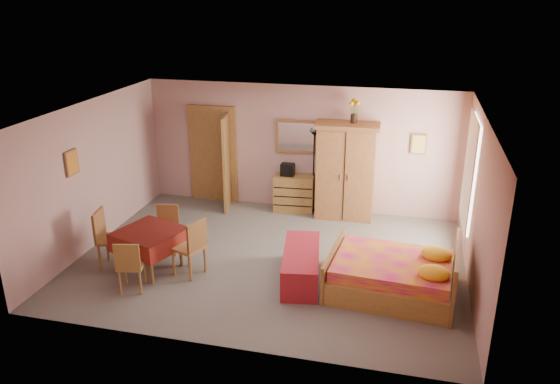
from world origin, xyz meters
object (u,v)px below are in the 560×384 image
(wall_mirror, at_px, (297,137))
(floor_lamp, at_px, (314,171))
(bed, at_px, (392,266))
(chair_south, at_px, (131,264))
(chair_east, at_px, (188,247))
(chair_north, at_px, (167,230))
(chair_west, at_px, (113,239))
(dining_table, at_px, (151,250))
(chest_of_drawers, at_px, (294,193))
(bench, at_px, (301,265))
(sunflower_vase, at_px, (354,111))
(wardrobe, at_px, (346,171))
(stereo, at_px, (288,170))

(wall_mirror, distance_m, floor_lamp, 0.79)
(bed, bearing_deg, chair_south, -162.70)
(floor_lamp, height_order, chair_east, floor_lamp)
(chair_north, relative_size, chair_west, 0.85)
(dining_table, relative_size, chair_south, 1.11)
(floor_lamp, xyz_separation_m, dining_table, (-2.14, -3.15, -0.51))
(chair_west, bearing_deg, chest_of_drawers, 131.17)
(bed, height_order, bench, bed)
(bench, xyz_separation_m, chair_north, (-2.49, 0.38, 0.17))
(bed, bearing_deg, floor_lamp, 125.66)
(chest_of_drawers, xyz_separation_m, sunflower_vase, (1.17, 0.02, 1.80))
(floor_lamp, height_order, chair_north, floor_lamp)
(wardrobe, height_order, chair_south, wardrobe)
(chair_south, bearing_deg, chest_of_drawers, 51.17)
(sunflower_vase, bearing_deg, wardrobe, -141.30)
(stereo, relative_size, floor_lamp, 0.16)
(stereo, height_order, bed, stereo)
(stereo, distance_m, floor_lamp, 0.54)
(chest_of_drawers, bearing_deg, chair_north, -131.25)
(chest_of_drawers, bearing_deg, chair_west, -133.11)
(chest_of_drawers, xyz_separation_m, bench, (0.73, -2.77, -0.13))
(wall_mirror, relative_size, chair_east, 0.91)
(wall_mirror, xyz_separation_m, sunflower_vase, (1.17, -0.19, 0.64))
(wardrobe, height_order, dining_table, wardrobe)
(sunflower_vase, xyz_separation_m, chair_east, (-2.25, -3.04, -1.70))
(chest_of_drawers, bearing_deg, chair_east, -114.56)
(stereo, relative_size, chair_west, 0.28)
(wall_mirror, xyz_separation_m, chair_west, (-2.42, -3.28, -1.06))
(sunflower_vase, bearing_deg, chair_south, -128.17)
(bench, distance_m, chair_west, 3.17)
(bed, relative_size, chair_west, 1.93)
(floor_lamp, distance_m, bench, 2.97)
(stereo, height_order, chair_north, stereo)
(wall_mirror, relative_size, dining_table, 0.93)
(chest_of_drawers, bearing_deg, wardrobe, -8.53)
(bench, bearing_deg, chest_of_drawers, 104.67)
(chair_south, bearing_deg, chair_west, 123.33)
(sunflower_vase, relative_size, chair_west, 0.48)
(wall_mirror, distance_m, bed, 3.88)
(stereo, distance_m, chair_west, 3.83)
(floor_lamp, bearing_deg, stereo, -165.99)
(chair_south, xyz_separation_m, chair_north, (-0.01, 1.30, -0.01))
(bench, bearing_deg, chair_east, -172.02)
(stereo, relative_size, bench, 0.18)
(chest_of_drawers, distance_m, stereo, 0.53)
(wall_mirror, bearing_deg, stereo, -124.05)
(wall_mirror, xyz_separation_m, bench, (0.73, -2.98, -1.30))
(chest_of_drawers, xyz_separation_m, chair_north, (-1.76, -2.39, 0.03))
(stereo, xyz_separation_m, chair_south, (-1.62, -3.68, -0.47))
(wall_mirror, height_order, chair_east, wall_mirror)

